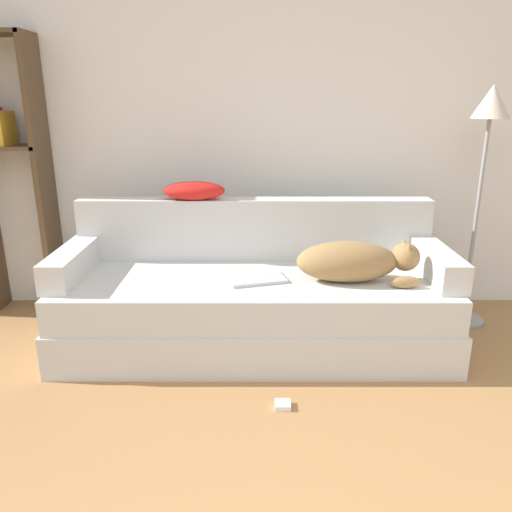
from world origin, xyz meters
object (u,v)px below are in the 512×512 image
at_px(couch, 256,312).
at_px(laptop, 258,278).
at_px(floor_lamp, 489,145).
at_px(power_adapter, 285,405).
at_px(bookshelf, 10,162).
at_px(dog, 357,261).
at_px(throw_pillow, 196,191).

bearing_deg(couch, laptop, -79.27).
xyz_separation_m(floor_lamp, power_adapter, (-1.24, -0.97, -1.13)).
distance_m(couch, bookshelf, 1.86).
xyz_separation_m(dog, floor_lamp, (0.82, 0.42, 0.59)).
xyz_separation_m(dog, bookshelf, (-2.14, 0.63, 0.47)).
height_order(bookshelf, power_adapter, bookshelf).
height_order(laptop, floor_lamp, floor_lamp).
distance_m(dog, power_adapter, 0.88).
relative_size(dog, laptop, 1.90).
height_order(dog, power_adapter, dog).
bearing_deg(laptop, throw_pillow, 119.08).
relative_size(couch, dog, 3.28).
distance_m(couch, laptop, 0.24).
xyz_separation_m(bookshelf, floor_lamp, (2.97, -0.21, 0.13)).
bearing_deg(laptop, bookshelf, 143.59).
distance_m(throw_pillow, floor_lamp, 1.77).
height_order(bookshelf, floor_lamp, bookshelf).
height_order(throw_pillow, power_adapter, throw_pillow).
distance_m(throw_pillow, power_adapter, 1.38).
height_order(dog, laptop, dog).
bearing_deg(throw_pillow, power_adapter, -62.05).
bearing_deg(throw_pillow, bookshelf, 169.50).
xyz_separation_m(laptop, power_adapter, (0.13, -0.57, -0.44)).
distance_m(laptop, floor_lamp, 1.59).
bearing_deg(power_adapter, couch, 102.35).
relative_size(throw_pillow, bookshelf, 0.21).
height_order(dog, floor_lamp, floor_lamp).
distance_m(couch, power_adapter, 0.68).
height_order(throw_pillow, floor_lamp, floor_lamp).
xyz_separation_m(throw_pillow, power_adapter, (0.51, -0.95, -0.86)).
xyz_separation_m(bookshelf, power_adapter, (1.73, -1.18, -1.01)).
bearing_deg(power_adapter, laptop, 102.53).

